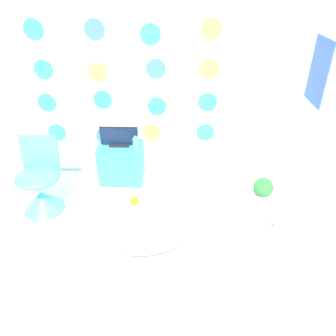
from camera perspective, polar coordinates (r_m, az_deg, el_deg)
ground_plane at (r=2.81m, az=-11.86°, el=-23.27°), size 12.00×12.00×0.00m
wall_back_dotted at (r=3.79m, az=-7.36°, el=16.49°), size 4.46×0.05×2.60m
wall_right at (r=2.99m, az=25.05°, el=9.84°), size 0.06×3.05×2.60m
rug at (r=3.12m, az=-6.11°, el=-15.13°), size 1.04×0.85×0.01m
bathtub at (r=3.09m, az=-5.14°, el=-9.86°), size 0.95×0.62×0.46m
rubber_duck at (r=2.92m, az=-5.86°, el=-5.66°), size 0.08×0.09×0.10m
chair at (r=3.73m, az=-21.28°, el=-3.26°), size 0.46×0.46×0.80m
tv_cabinet at (r=4.01m, az=-8.14°, el=0.86°), size 0.52×0.35×0.48m
tv at (r=3.85m, az=-8.52°, el=5.28°), size 0.44×0.12×0.23m
vase at (r=3.72m, az=-5.60°, el=4.15°), size 0.07×0.07×0.17m
side_table at (r=3.19m, az=15.68°, el=-6.46°), size 0.49×0.38×0.44m
potted_plant_left at (r=3.08m, az=16.20°, el=-3.55°), size 0.18×0.18×0.23m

